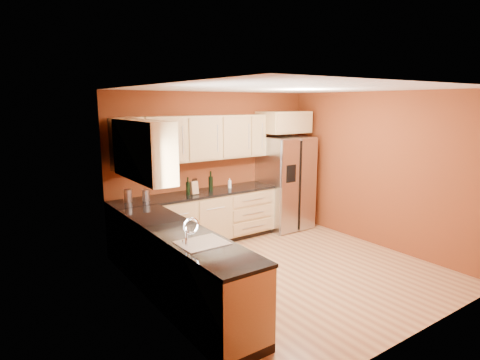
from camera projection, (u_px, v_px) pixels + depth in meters
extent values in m
plane|color=#965A3A|center=(287.00, 271.00, 5.84)|extent=(4.00, 4.00, 0.00)
plane|color=white|center=(292.00, 88.00, 5.35)|extent=(4.00, 4.00, 0.00)
cube|color=maroon|center=(215.00, 165.00, 7.21)|extent=(4.00, 0.04, 2.60)
cube|color=maroon|center=(424.00, 216.00, 3.99)|extent=(4.00, 0.04, 2.60)
cube|color=maroon|center=(155.00, 204.00, 4.47)|extent=(0.04, 4.00, 2.60)
cube|color=maroon|center=(379.00, 170.00, 6.72)|extent=(0.04, 4.00, 2.60)
cube|color=tan|center=(197.00, 220.00, 6.82)|extent=(2.90, 0.60, 0.88)
cube|color=tan|center=(182.00, 270.00, 4.81)|extent=(0.60, 2.80, 0.88)
cube|color=black|center=(197.00, 194.00, 6.73)|extent=(2.90, 0.62, 0.04)
cube|color=black|center=(181.00, 233.00, 4.72)|extent=(0.62, 2.80, 0.04)
cube|color=tan|center=(207.00, 138.00, 6.84)|extent=(2.30, 0.33, 0.75)
cube|color=tan|center=(143.00, 150.00, 5.05)|extent=(0.33, 1.35, 0.75)
cube|color=tan|center=(130.00, 143.00, 5.90)|extent=(0.67, 0.67, 0.75)
cube|color=tan|center=(284.00, 122.00, 7.58)|extent=(0.92, 0.60, 0.40)
cube|color=silver|center=(285.00, 183.00, 7.74)|extent=(0.90, 0.75, 1.78)
cube|color=white|center=(176.00, 190.00, 4.04)|extent=(0.03, 0.90, 1.00)
cylinder|color=silver|center=(146.00, 195.00, 6.17)|extent=(0.13, 0.13, 0.17)
cylinder|color=silver|center=(128.00, 196.00, 6.10)|extent=(0.16, 0.16, 0.20)
cube|color=#AB7E53|center=(194.00, 188.00, 6.63)|extent=(0.12, 0.11, 0.22)
cylinder|color=white|center=(230.00, 183.00, 7.10)|extent=(0.06, 0.06, 0.17)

